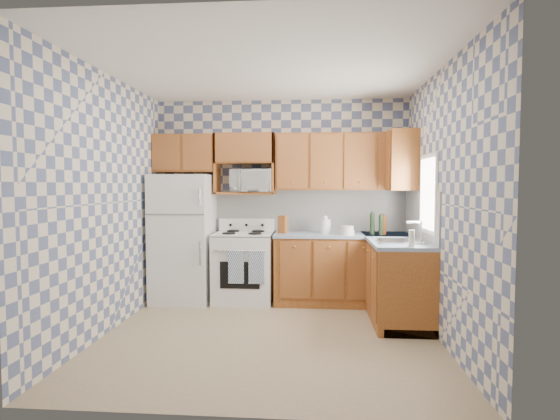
{
  "coord_description": "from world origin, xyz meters",
  "views": [
    {
      "loc": [
        0.45,
        -4.39,
        1.54
      ],
      "look_at": [
        0.05,
        0.75,
        1.25
      ],
      "focal_mm": 28.0,
      "sensor_mm": 36.0,
      "label": 1
    }
  ],
  "objects_px": {
    "microwave": "(253,181)",
    "stove_body": "(244,268)",
    "refrigerator": "(183,238)",
    "electric_kettle": "(325,226)"
  },
  "relations": [
    {
      "from": "microwave",
      "to": "stove_body",
      "type": "bearing_deg",
      "value": -120.65
    },
    {
      "from": "refrigerator",
      "to": "electric_kettle",
      "type": "distance_m",
      "value": 1.88
    },
    {
      "from": "microwave",
      "to": "refrigerator",
      "type": "bearing_deg",
      "value": -166.23
    },
    {
      "from": "electric_kettle",
      "to": "stove_body",
      "type": "bearing_deg",
      "value": -178.84
    },
    {
      "from": "refrigerator",
      "to": "stove_body",
      "type": "distance_m",
      "value": 0.89
    },
    {
      "from": "refrigerator",
      "to": "microwave",
      "type": "bearing_deg",
      "value": 10.84
    },
    {
      "from": "refrigerator",
      "to": "stove_body",
      "type": "height_order",
      "value": "refrigerator"
    },
    {
      "from": "refrigerator",
      "to": "stove_body",
      "type": "xyz_separation_m",
      "value": [
        0.8,
        0.03,
        -0.39
      ]
    },
    {
      "from": "refrigerator",
      "to": "microwave",
      "type": "relative_size",
      "value": 3.05
    },
    {
      "from": "stove_body",
      "to": "refrigerator",
      "type": "bearing_deg",
      "value": -178.22
    }
  ]
}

